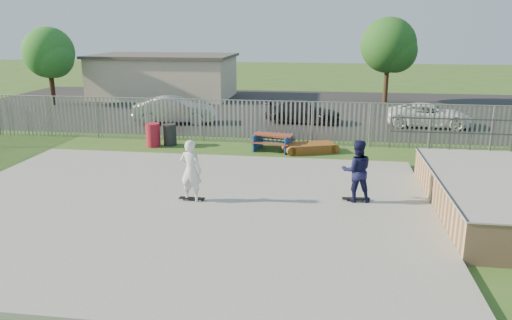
# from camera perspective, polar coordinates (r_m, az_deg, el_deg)

# --- Properties ---
(ground) EXTENTS (120.00, 120.00, 0.00)m
(ground) POSITION_cam_1_polar(r_m,az_deg,el_deg) (15.16, -8.82, -5.70)
(ground) COLOR #355E20
(ground) RESTS_ON ground
(concrete_slab) EXTENTS (15.00, 12.00, 0.15)m
(concrete_slab) POSITION_cam_1_polar(r_m,az_deg,el_deg) (15.13, -8.83, -5.43)
(concrete_slab) COLOR gray
(concrete_slab) RESTS_ON ground
(quarter_pipe) EXTENTS (5.50, 7.05, 2.19)m
(quarter_pipe) POSITION_cam_1_polar(r_m,az_deg,el_deg) (16.19, 26.61, -3.73)
(quarter_pipe) COLOR tan
(quarter_pipe) RESTS_ON ground
(fence) EXTENTS (26.04, 16.02, 2.00)m
(fence) POSITION_cam_1_polar(r_m,az_deg,el_deg) (18.91, -2.02, 1.87)
(fence) COLOR gray
(fence) RESTS_ON ground
(picnic_table) EXTENTS (1.94, 1.70, 0.72)m
(picnic_table) POSITION_cam_1_polar(r_m,az_deg,el_deg) (21.98, 1.99, 2.08)
(picnic_table) COLOR brown
(picnic_table) RESTS_ON ground
(funbox) EXTENTS (2.17, 1.60, 0.39)m
(funbox) POSITION_cam_1_polar(r_m,az_deg,el_deg) (21.75, 6.24, 1.38)
(funbox) COLOR brown
(funbox) RESTS_ON ground
(trash_bin_red) EXTENTS (0.64, 0.64, 1.06)m
(trash_bin_red) POSITION_cam_1_polar(r_m,az_deg,el_deg) (23.07, -11.68, 2.82)
(trash_bin_red) COLOR maroon
(trash_bin_red) RESTS_ON ground
(trash_bin_grey) EXTENTS (0.59, 0.59, 0.98)m
(trash_bin_grey) POSITION_cam_1_polar(r_m,az_deg,el_deg) (23.18, -9.81, 2.87)
(trash_bin_grey) COLOR black
(trash_bin_grey) RESTS_ON ground
(parking_lot) EXTENTS (40.00, 18.00, 0.02)m
(parking_lot) POSITION_cam_1_polar(r_m,az_deg,el_deg) (33.23, 0.71, 5.96)
(parking_lot) COLOR black
(parking_lot) RESTS_ON ground
(car_silver) EXTENTS (4.66, 2.21, 1.47)m
(car_silver) POSITION_cam_1_polar(r_m,az_deg,el_deg) (28.26, -9.24, 5.66)
(car_silver) COLOR #B0B0B5
(car_silver) RESTS_ON parking_lot
(car_dark) EXTENTS (4.36, 2.00, 1.23)m
(car_dark) POSITION_cam_1_polar(r_m,az_deg,el_deg) (28.18, 5.44, 5.51)
(car_dark) COLOR black
(car_dark) RESTS_ON parking_lot
(car_white) EXTENTS (4.61, 2.43, 1.24)m
(car_white) POSITION_cam_1_polar(r_m,az_deg,el_deg) (28.57, 19.18, 4.87)
(car_white) COLOR white
(car_white) RESTS_ON parking_lot
(building) EXTENTS (10.40, 6.40, 3.20)m
(building) POSITION_cam_1_polar(r_m,az_deg,el_deg) (38.71, -10.46, 9.43)
(building) COLOR beige
(building) RESTS_ON ground
(tree_left) EXTENTS (3.40, 3.40, 5.25)m
(tree_left) POSITION_cam_1_polar(r_m,az_deg,el_deg) (36.93, -22.62, 11.25)
(tree_left) COLOR #392617
(tree_left) RESTS_ON ground
(tree_mid) EXTENTS (3.82, 3.82, 5.89)m
(tree_mid) POSITION_cam_1_polar(r_m,az_deg,el_deg) (36.54, 14.91, 12.55)
(tree_mid) COLOR #422D1A
(tree_mid) RESTS_ON ground
(skateboard_a) EXTENTS (0.82, 0.29, 0.08)m
(skateboard_a) POSITION_cam_1_polar(r_m,az_deg,el_deg) (15.63, 11.27, -4.42)
(skateboard_a) COLOR black
(skateboard_a) RESTS_ON concrete_slab
(skateboard_b) EXTENTS (0.80, 0.21, 0.08)m
(skateboard_b) POSITION_cam_1_polar(r_m,az_deg,el_deg) (15.49, -7.33, -4.44)
(skateboard_b) COLOR black
(skateboard_b) RESTS_ON concrete_slab
(skater_navy) EXTENTS (1.00, 0.82, 1.90)m
(skater_navy) POSITION_cam_1_polar(r_m,az_deg,el_deg) (15.36, 11.45, -1.22)
(skater_navy) COLOR #12143A
(skater_navy) RESTS_ON concrete_slab
(skater_white) EXTENTS (0.77, 0.58, 1.90)m
(skater_white) POSITION_cam_1_polar(r_m,az_deg,el_deg) (15.21, -7.44, -1.20)
(skater_white) COLOR silver
(skater_white) RESTS_ON concrete_slab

